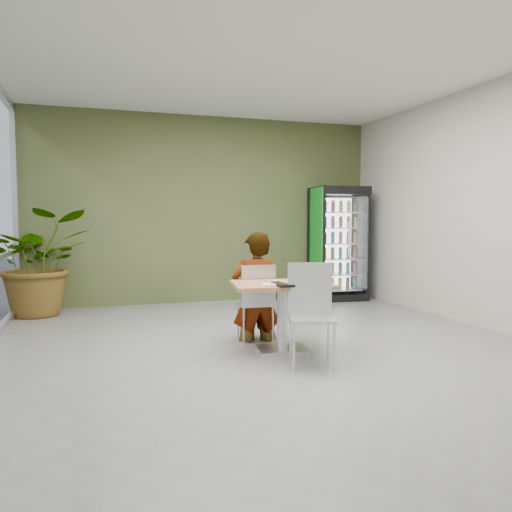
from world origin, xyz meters
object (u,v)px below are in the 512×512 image
Objects in this scene: seated_woman at (256,299)px; beverage_fridge at (339,244)px; dining_table at (282,302)px; potted_plant at (40,262)px; chair_far at (257,296)px; cafeteria_tray at (296,284)px; soda_cup at (303,275)px; chair_near at (311,305)px.

seated_woman is 0.79× the size of beverage_fridge.
dining_table is 4.09m from potted_plant.
seated_woman is (0.01, 0.05, -0.04)m from chair_far.
chair_far reaches higher than cafeteria_tray.
beverage_fridge is (1.98, 3.00, 0.18)m from soda_cup.
cafeteria_tray is (-0.04, 0.30, 0.18)m from chair_near.
potted_plant is (-4.95, 0.03, -0.21)m from beverage_fridge.
soda_cup is 0.32m from cafeteria_tray.
cafeteria_tray is 3.92m from beverage_fridge.
soda_cup is at bearing -117.09° from beverage_fridge.
potted_plant reaches higher than soda_cup.
dining_table is at bearing -120.14° from beverage_fridge.
soda_cup is at bearing 128.59° from seated_woman.
soda_cup is (0.26, 0.03, 0.29)m from dining_table.
chair_far is at bearing 85.35° from seated_woman.
chair_far is at bearing -126.93° from beverage_fridge.
beverage_fridge is at bearing 56.17° from cafeteria_tray.
chair_near is 0.50× the size of beverage_fridge.
chair_far is 1.06m from chair_near.
soda_cup is (0.38, -0.50, 0.29)m from chair_far.
chair_far is at bearing 103.96° from cafeteria_tray.
potted_plant is at bearing 130.21° from cafeteria_tray.
beverage_fridge is at bearing 53.48° from dining_table.
potted_plant is (-2.59, 2.53, 0.26)m from chair_far.
seated_woman reaches higher than dining_table.
beverage_fridge is at bearing -0.33° from potted_plant.
cafeteria_tray is at bearing -128.15° from soda_cup.
chair_far is at bearing 119.77° from chair_near.
soda_cup reaches higher than dining_table.
dining_table is 7.27× the size of soda_cup.
seated_woman reaches higher than soda_cup.
chair_far reaches higher than dining_table.
chair_far is 0.06m from seated_woman.
seated_woman is 0.74m from soda_cup.
cafeteria_tray reaches higher than dining_table.
chair_near is at bearing 105.55° from seated_woman.
soda_cup reaches higher than cafeteria_tray.
chair_near is at bearing -105.87° from soda_cup.
chair_near reaches higher than chair_far.
beverage_fridge is (2.18, 3.25, 0.24)m from cafeteria_tray.
soda_cup is at bearing -45.65° from potted_plant.
potted_plant is (-2.70, 3.07, 0.26)m from dining_table.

